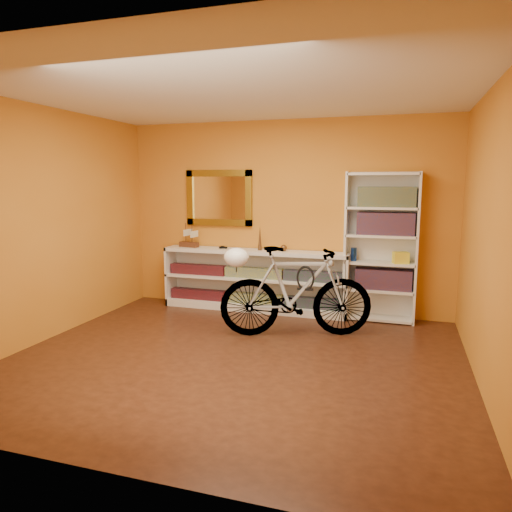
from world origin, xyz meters
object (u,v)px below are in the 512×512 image
(console_unit, at_px, (254,280))
(bicycle, at_px, (296,292))
(bookcase, at_px, (381,248))
(helmet, at_px, (236,257))

(console_unit, distance_m, bicycle, 1.22)
(bookcase, bearing_deg, console_unit, -179.15)
(console_unit, bearing_deg, bookcase, 0.85)
(bookcase, distance_m, bicycle, 1.36)
(console_unit, relative_size, bookcase, 1.37)
(bookcase, xyz_separation_m, helmet, (-1.53, -1.16, -0.02))
(console_unit, xyz_separation_m, bicycle, (0.79, -0.91, 0.10))
(bicycle, xyz_separation_m, helmet, (-0.65, -0.22, 0.40))
(bicycle, distance_m, helmet, 0.79)
(bookcase, bearing_deg, bicycle, -133.15)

